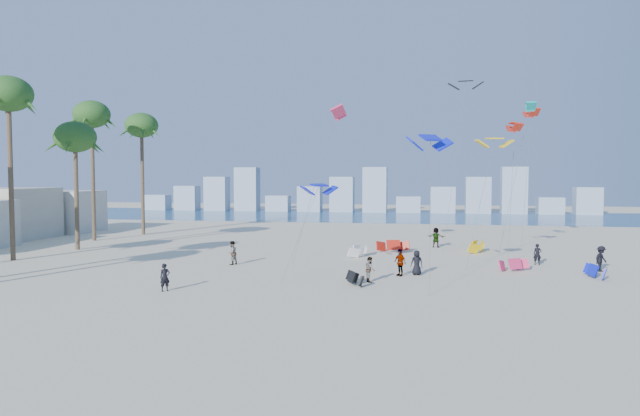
# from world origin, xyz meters

# --- Properties ---
(ground) EXTENTS (220.00, 220.00, 0.00)m
(ground) POSITION_xyz_m (0.00, 0.00, 0.00)
(ground) COLOR beige
(ground) RESTS_ON ground
(ocean) EXTENTS (220.00, 220.00, 0.00)m
(ocean) POSITION_xyz_m (0.00, 72.00, 0.01)
(ocean) COLOR navy
(ocean) RESTS_ON ground
(kitesurfer_near) EXTENTS (0.71, 0.69, 1.65)m
(kitesurfer_near) POSITION_xyz_m (-4.63, 6.57, 0.83)
(kitesurfer_near) COLOR black
(kitesurfer_near) RESTS_ON ground
(kitesurfer_mid) EXTENTS (0.84, 0.95, 1.64)m
(kitesurfer_mid) POSITION_xyz_m (7.05, 11.73, 0.82)
(kitesurfer_mid) COLOR gray
(kitesurfer_mid) RESTS_ON ground
(kitesurfers_far) EXTENTS (28.14, 17.46, 1.90)m
(kitesurfers_far) POSITION_xyz_m (11.34, 20.86, 0.92)
(kitesurfers_far) COLOR black
(kitesurfers_far) RESTS_ON ground
(grounded_kites) EXTENTS (18.51, 20.22, 0.98)m
(grounded_kites) POSITION_xyz_m (11.69, 21.58, 0.45)
(grounded_kites) COLOR black
(grounded_kites) RESTS_ON ground
(flying_kites) EXTENTS (33.59, 32.19, 16.34)m
(flying_kites) POSITION_xyz_m (14.84, 24.59, 11.64)
(flying_kites) COLOR #0C19D7
(flying_kites) RESTS_ON ground
(palm_row) EXTENTS (8.21, 44.80, 14.80)m
(palm_row) POSITION_xyz_m (-22.17, 16.17, 11.57)
(palm_row) COLOR brown
(palm_row) RESTS_ON ground
(distant_skyline) EXTENTS (85.00, 3.00, 8.40)m
(distant_skyline) POSITION_xyz_m (-1.19, 82.00, 3.09)
(distant_skyline) COLOR #9EADBF
(distant_skyline) RESTS_ON ground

